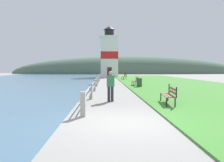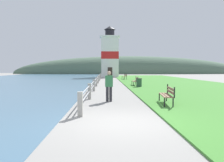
% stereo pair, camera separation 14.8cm
% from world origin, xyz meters
% --- Properties ---
extents(ground_plane, '(160.00, 160.00, 0.00)m').
position_xyz_m(ground_plane, '(0.00, 0.00, 0.00)').
color(ground_plane, gray).
extents(grass_verge, '(12.00, 57.11, 0.06)m').
position_xyz_m(grass_verge, '(7.49, 19.04, 0.03)').
color(grass_verge, '#428433').
rests_on(grass_verge, ground_plane).
extents(seawall_railing, '(0.18, 31.54, 0.90)m').
position_xyz_m(seawall_railing, '(-1.39, 16.68, 0.53)').
color(seawall_railing, '#A8A399').
rests_on(seawall_railing, ground_plane).
extents(park_bench_near, '(0.69, 1.93, 0.94)m').
position_xyz_m(park_bench_near, '(2.50, 3.44, 0.54)').
color(park_bench_near, brown).
rests_on(park_bench_near, ground_plane).
extents(park_bench_midway, '(0.52, 1.81, 0.94)m').
position_xyz_m(park_bench_midway, '(2.55, 15.16, 0.54)').
color(park_bench_midway, brown).
rests_on(park_bench_midway, ground_plane).
extents(park_bench_far, '(0.65, 1.78, 0.94)m').
position_xyz_m(park_bench_far, '(2.52, 27.45, 0.54)').
color(park_bench_far, brown).
rests_on(park_bench_far, ground_plane).
extents(lighthouse, '(3.94, 3.94, 10.34)m').
position_xyz_m(lighthouse, '(0.35, 37.79, 4.57)').
color(lighthouse, white).
rests_on(lighthouse, ground_plane).
extents(person_strolling, '(0.41, 0.24, 1.61)m').
position_xyz_m(person_strolling, '(-0.30, 4.57, 0.87)').
color(person_strolling, '#28282D').
rests_on(person_strolling, ground_plane).
extents(trash_bin, '(0.54, 0.54, 0.84)m').
position_xyz_m(trash_bin, '(2.62, 13.27, 0.42)').
color(trash_bin, '#2D5138').
rests_on(trash_bin, ground_plane).
extents(distant_hillside, '(80.00, 16.00, 12.00)m').
position_xyz_m(distant_hillside, '(8.00, 68.07, 0.00)').
color(distant_hillside, '#4C6651').
rests_on(distant_hillside, ground_plane).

